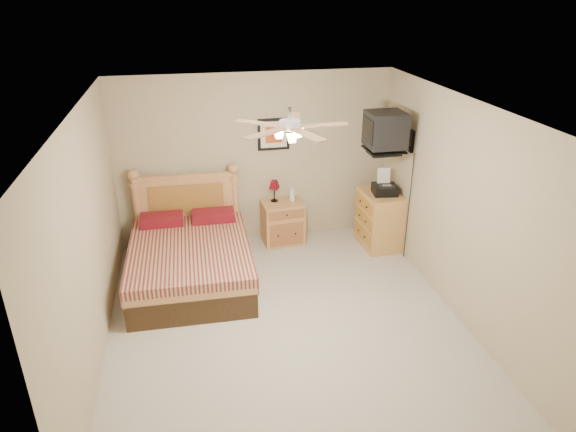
{
  "coord_description": "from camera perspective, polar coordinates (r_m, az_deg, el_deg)",
  "views": [
    {
      "loc": [
        -0.97,
        -4.83,
        3.58
      ],
      "look_at": [
        0.21,
        0.9,
        0.93
      ],
      "focal_mm": 32.0,
      "sensor_mm": 36.0,
      "label": 1
    }
  ],
  "objects": [
    {
      "name": "nightstand",
      "position": [
        7.69,
        -0.59,
        -0.71
      ],
      "size": [
        0.62,
        0.48,
        0.64
      ],
      "primitive_type": "cube",
      "rotation": [
        0.0,
        0.0,
        0.07
      ],
      "color": "#AA7739",
      "rests_on": "ground"
    },
    {
      "name": "dresser",
      "position": [
        7.67,
        10.1,
        -0.36
      ],
      "size": [
        0.53,
        0.73,
        0.84
      ],
      "primitive_type": "cube",
      "rotation": [
        0.0,
        0.0,
        0.05
      ],
      "color": "#B47A3A",
      "rests_on": "ground"
    },
    {
      "name": "ceiling",
      "position": [
        5.05,
        -0.28,
        11.99
      ],
      "size": [
        4.0,
        4.5,
        0.04
      ],
      "primitive_type": "cube",
      "color": "white",
      "rests_on": "ground"
    },
    {
      "name": "wall_front",
      "position": [
        3.61,
        7.07,
        -16.08
      ],
      "size": [
        4.0,
        0.04,
        2.5
      ],
      "primitive_type": "cube",
      "color": "tan",
      "rests_on": "ground"
    },
    {
      "name": "floor",
      "position": [
        6.09,
        -0.23,
        -11.63
      ],
      "size": [
        4.5,
        4.5,
        0.0
      ],
      "primitive_type": "plane",
      "color": "#ADA69C",
      "rests_on": "ground"
    },
    {
      "name": "wall_back",
      "position": [
        7.52,
        -3.65,
        6.26
      ],
      "size": [
        4.0,
        0.04,
        2.5
      ],
      "primitive_type": "cube",
      "color": "tan",
      "rests_on": "ground"
    },
    {
      "name": "framed_picture",
      "position": [
        7.43,
        -1.61,
        9.07
      ],
      "size": [
        0.46,
        0.04,
        0.46
      ],
      "primitive_type": "cube",
      "color": "black",
      "rests_on": "wall_back"
    },
    {
      "name": "lotion_bottle",
      "position": [
        7.58,
        0.48,
        2.48
      ],
      "size": [
        0.09,
        0.09,
        0.23
      ],
      "primitive_type": "imported",
      "rotation": [
        0.0,
        0.0,
        -0.01
      ],
      "color": "white",
      "rests_on": "nightstand"
    },
    {
      "name": "magazine_lower",
      "position": [
        7.69,
        9.69,
        3.22
      ],
      "size": [
        0.25,
        0.32,
        0.03
      ],
      "primitive_type": "imported",
      "rotation": [
        0.0,
        0.0,
        -0.13
      ],
      "color": "#BBAB92",
      "rests_on": "dresser"
    },
    {
      "name": "wall_right",
      "position": [
        6.13,
        18.4,
        0.71
      ],
      "size": [
        0.04,
        4.5,
        2.5
      ],
      "primitive_type": "cube",
      "color": "tan",
      "rests_on": "ground"
    },
    {
      "name": "fax_machine",
      "position": [
        7.42,
        10.74,
        3.69
      ],
      "size": [
        0.37,
        0.39,
        0.35
      ],
      "primitive_type": null,
      "rotation": [
        0.0,
        0.0,
        -0.14
      ],
      "color": "black",
      "rests_on": "dresser"
    },
    {
      "name": "table_lamp",
      "position": [
        7.56,
        -1.53,
        2.81
      ],
      "size": [
        0.22,
        0.22,
        0.33
      ],
      "primitive_type": null,
      "rotation": [
        0.0,
        0.0,
        0.25
      ],
      "color": "#610713",
      "rests_on": "nightstand"
    },
    {
      "name": "bed",
      "position": [
        6.64,
        -11.01,
        -2.43
      ],
      "size": [
        1.52,
        1.98,
        1.27
      ],
      "primitive_type": null,
      "rotation": [
        0.0,
        0.0,
        -0.01
      ],
      "color": "#AF6D3F",
      "rests_on": "ground"
    },
    {
      "name": "wall_left",
      "position": [
        5.47,
        -21.3,
        -2.68
      ],
      "size": [
        0.04,
        4.5,
        2.5
      ],
      "primitive_type": "cube",
      "color": "tan",
      "rests_on": "ground"
    },
    {
      "name": "wall_tv",
      "position": [
        6.97,
        11.92,
        9.14
      ],
      "size": [
        0.56,
        0.46,
        0.58
      ],
      "primitive_type": null,
      "color": "black",
      "rests_on": "wall_right"
    },
    {
      "name": "ceiling_fan",
      "position": [
        4.89,
        0.19,
        9.89
      ],
      "size": [
        1.14,
        1.14,
        0.28
      ],
      "primitive_type": null,
      "color": "white",
      "rests_on": "ceiling"
    },
    {
      "name": "magazine_upper",
      "position": [
        7.71,
        9.67,
        3.49
      ],
      "size": [
        0.21,
        0.26,
        0.02
      ],
      "primitive_type": "imported",
      "rotation": [
        0.0,
        0.0,
        -0.15
      ],
      "color": "tan",
      "rests_on": "magazine_lower"
    }
  ]
}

